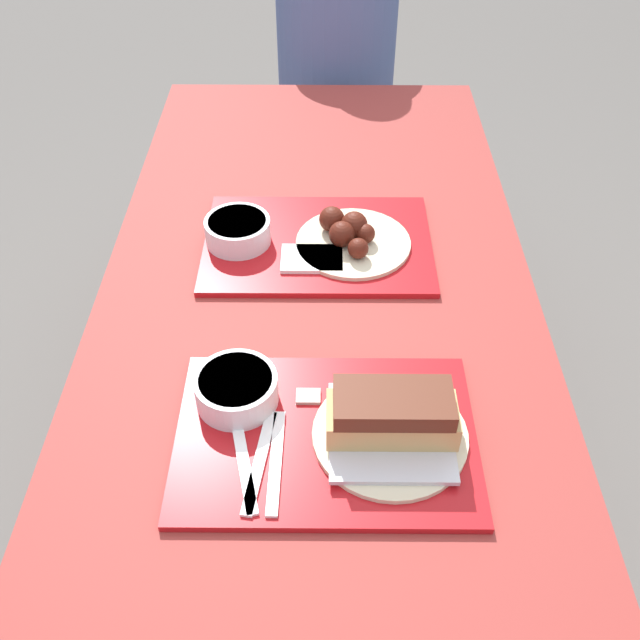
# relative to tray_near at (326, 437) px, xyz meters

# --- Properties ---
(ground_plane) EXTENTS (12.00, 12.00, 0.00)m
(ground_plane) POSITION_rel_tray_near_xyz_m (-0.02, 0.21, -0.77)
(ground_plane) COLOR #605B56
(picnic_table) EXTENTS (0.77, 1.85, 0.77)m
(picnic_table) POSITION_rel_tray_near_xyz_m (-0.02, 0.21, -0.10)
(picnic_table) COLOR maroon
(picnic_table) RESTS_ON ground_plane
(picnic_bench_far) EXTENTS (0.73, 0.28, 0.44)m
(picnic_bench_far) POSITION_rel_tray_near_xyz_m (-0.02, 1.35, -0.41)
(picnic_bench_far) COLOR maroon
(picnic_bench_far) RESTS_ON ground_plane
(tray_near) EXTENTS (0.42, 0.30, 0.01)m
(tray_near) POSITION_rel_tray_near_xyz_m (0.00, 0.00, 0.00)
(tray_near) COLOR #B21419
(tray_near) RESTS_ON picnic_table
(tray_far) EXTENTS (0.42, 0.30, 0.01)m
(tray_far) POSITION_rel_tray_near_xyz_m (-0.02, 0.45, 0.00)
(tray_far) COLOR #B21419
(tray_far) RESTS_ON picnic_table
(bowl_coleslaw_near) EXTENTS (0.12, 0.12, 0.05)m
(bowl_coleslaw_near) POSITION_rel_tray_near_xyz_m (-0.13, 0.06, 0.03)
(bowl_coleslaw_near) COLOR silver
(bowl_coleslaw_near) RESTS_ON tray_near
(brisket_sandwich_plate) EXTENTS (0.22, 0.22, 0.09)m
(brisket_sandwich_plate) POSITION_rel_tray_near_xyz_m (0.09, -0.00, 0.04)
(brisket_sandwich_plate) COLOR beige
(brisket_sandwich_plate) RESTS_ON tray_near
(plastic_fork_near) EXTENTS (0.04, 0.17, 0.00)m
(plastic_fork_near) POSITION_rel_tray_near_xyz_m (-0.09, -0.05, 0.01)
(plastic_fork_near) COLOR white
(plastic_fork_near) RESTS_ON tray_near
(plastic_knife_near) EXTENTS (0.02, 0.17, 0.00)m
(plastic_knife_near) POSITION_rel_tray_near_xyz_m (-0.07, -0.05, 0.01)
(plastic_knife_near) COLOR white
(plastic_knife_near) RESTS_ON tray_near
(plastic_spoon_near) EXTENTS (0.05, 0.17, 0.00)m
(plastic_spoon_near) POSITION_rel_tray_near_xyz_m (-0.11, -0.05, 0.01)
(plastic_spoon_near) COLOR white
(plastic_spoon_near) RESTS_ON tray_near
(condiment_packet) EXTENTS (0.04, 0.03, 0.01)m
(condiment_packet) POSITION_rel_tray_near_xyz_m (-0.03, 0.07, 0.01)
(condiment_packet) COLOR #A59E93
(condiment_packet) RESTS_ON tray_near
(bowl_coleslaw_far) EXTENTS (0.12, 0.12, 0.05)m
(bowl_coleslaw_far) POSITION_rel_tray_near_xyz_m (-0.16, 0.45, 0.03)
(bowl_coleslaw_far) COLOR silver
(bowl_coleslaw_far) RESTS_ON tray_far
(wings_plate_far) EXTENTS (0.21, 0.21, 0.06)m
(wings_plate_far) POSITION_rel_tray_near_xyz_m (0.04, 0.44, 0.02)
(wings_plate_far) COLOR beige
(wings_plate_far) RESTS_ON tray_far
(napkin_far) EXTENTS (0.11, 0.08, 0.01)m
(napkin_far) POSITION_rel_tray_near_xyz_m (-0.03, 0.39, 0.01)
(napkin_far) COLOR white
(napkin_far) RESTS_ON tray_far
(person_seated_across) EXTENTS (0.33, 0.33, 0.73)m
(person_seated_across) POSITION_rel_tray_near_xyz_m (0.03, 1.35, -0.02)
(person_seated_across) COLOR #4C6093
(person_seated_across) RESTS_ON picnic_bench_far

